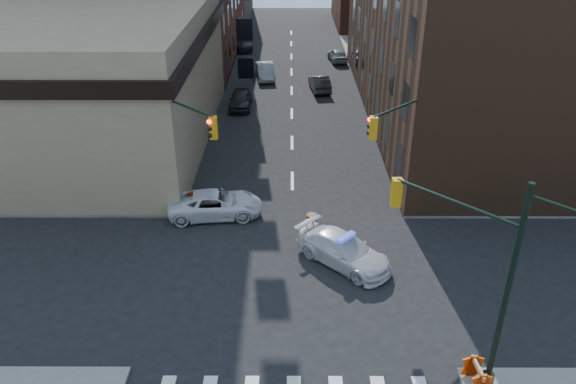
{
  "coord_description": "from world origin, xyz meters",
  "views": [
    {
      "loc": [
        -0.16,
        -20.66,
        15.43
      ],
      "look_at": [
        -0.25,
        4.37,
        2.2
      ],
      "focal_mm": 35.0,
      "sensor_mm": 36.0,
      "label": 1
    }
  ],
  "objects_px": {
    "parked_car_wnear": "(240,99)",
    "pedestrian_a": "(101,190)",
    "parked_car_enear": "(320,83)",
    "barricade_nw_a": "(133,199)",
    "pedestrian_b": "(111,173)",
    "parked_car_wfar": "(265,71)",
    "barrel_bank": "(193,201)",
    "barrel_road": "(312,223)",
    "pickup": "(215,204)",
    "police_car": "(344,250)",
    "barricade_se_a": "(477,375)"
  },
  "relations": [
    {
      "from": "police_car",
      "to": "parked_car_wnear",
      "type": "bearing_deg",
      "value": 60.77
    },
    {
      "from": "pedestrian_a",
      "to": "barrel_road",
      "type": "distance_m",
      "value": 11.94
    },
    {
      "from": "parked_car_wnear",
      "to": "parked_car_wfar",
      "type": "xyz_separation_m",
      "value": [
        1.71,
        8.32,
        0.01
      ]
    },
    {
      "from": "barrel_road",
      "to": "parked_car_wnear",
      "type": "bearing_deg",
      "value": 105.11
    },
    {
      "from": "pickup",
      "to": "pedestrian_a",
      "type": "xyz_separation_m",
      "value": [
        -6.45,
        1.04,
        0.27
      ]
    },
    {
      "from": "police_car",
      "to": "parked_car_wfar",
      "type": "xyz_separation_m",
      "value": [
        -4.89,
        30.39,
        0.02
      ]
    },
    {
      "from": "parked_car_wnear",
      "to": "parked_car_wfar",
      "type": "distance_m",
      "value": 8.49
    },
    {
      "from": "pedestrian_b",
      "to": "barricade_nw_a",
      "type": "relative_size",
      "value": 1.28
    },
    {
      "from": "barrel_bank",
      "to": "pedestrian_b",
      "type": "bearing_deg",
      "value": 154.27
    },
    {
      "from": "parked_car_enear",
      "to": "pedestrian_b",
      "type": "height_order",
      "value": "pedestrian_b"
    },
    {
      "from": "parked_car_wnear",
      "to": "parked_car_wfar",
      "type": "relative_size",
      "value": 0.96
    },
    {
      "from": "pedestrian_b",
      "to": "barrel_bank",
      "type": "distance_m",
      "value": 5.75
    },
    {
      "from": "parked_car_enear",
      "to": "pickup",
      "type": "bearing_deg",
      "value": 66.08
    },
    {
      "from": "parked_car_wfar",
      "to": "barrel_bank",
      "type": "height_order",
      "value": "parked_car_wfar"
    },
    {
      "from": "parked_car_wnear",
      "to": "barricade_se_a",
      "type": "bearing_deg",
      "value": -70.58
    },
    {
      "from": "parked_car_wnear",
      "to": "barrel_bank",
      "type": "relative_size",
      "value": 3.88
    },
    {
      "from": "pedestrian_a",
      "to": "pedestrian_b",
      "type": "height_order",
      "value": "pedestrian_b"
    },
    {
      "from": "pedestrian_a",
      "to": "barrel_road",
      "type": "height_order",
      "value": "pedestrian_a"
    },
    {
      "from": "parked_car_wnear",
      "to": "pedestrian_b",
      "type": "bearing_deg",
      "value": -114.26
    },
    {
      "from": "pickup",
      "to": "barricade_nw_a",
      "type": "relative_size",
      "value": 3.76
    },
    {
      "from": "pickup",
      "to": "barrel_road",
      "type": "height_order",
      "value": "pickup"
    },
    {
      "from": "pedestrian_a",
      "to": "barricade_nw_a",
      "type": "xyz_separation_m",
      "value": [
        1.85,
        -0.4,
        -0.32
      ]
    },
    {
      "from": "parked_car_wnear",
      "to": "parked_car_wfar",
      "type": "height_order",
      "value": "parked_car_wfar"
    },
    {
      "from": "pedestrian_a",
      "to": "barrel_road",
      "type": "bearing_deg",
      "value": 7.53
    },
    {
      "from": "barrel_bank",
      "to": "barrel_road",
      "type": "bearing_deg",
      "value": -19.27
    },
    {
      "from": "parked_car_wnear",
      "to": "pedestrian_a",
      "type": "height_order",
      "value": "pedestrian_a"
    },
    {
      "from": "pickup",
      "to": "pedestrian_a",
      "type": "relative_size",
      "value": 3.06
    },
    {
      "from": "barrel_bank",
      "to": "barricade_nw_a",
      "type": "relative_size",
      "value": 0.81
    },
    {
      "from": "pickup",
      "to": "parked_car_enear",
      "type": "xyz_separation_m",
      "value": [
        6.69,
        22.23,
        -0.01
      ]
    },
    {
      "from": "pickup",
      "to": "parked_car_wnear",
      "type": "xyz_separation_m",
      "value": [
        -0.02,
        17.6,
        0.02
      ]
    },
    {
      "from": "parked_car_wnear",
      "to": "barrel_road",
      "type": "relative_size",
      "value": 4.29
    },
    {
      "from": "barricade_nw_a",
      "to": "barricade_se_a",
      "type": "bearing_deg",
      "value": -44.71
    },
    {
      "from": "parked_car_wfar",
      "to": "barricade_nw_a",
      "type": "distance_m",
      "value": 26.05
    },
    {
      "from": "pedestrian_a",
      "to": "barrel_bank",
      "type": "distance_m",
      "value": 5.17
    },
    {
      "from": "barricade_nw_a",
      "to": "barrel_bank",
      "type": "bearing_deg",
      "value": -4.83
    },
    {
      "from": "barrel_road",
      "to": "barrel_bank",
      "type": "height_order",
      "value": "barrel_bank"
    },
    {
      "from": "parked_car_wfar",
      "to": "barricade_nw_a",
      "type": "height_order",
      "value": "parked_car_wfar"
    },
    {
      "from": "pickup",
      "to": "barricade_nw_a",
      "type": "xyz_separation_m",
      "value": [
        -4.6,
        0.64,
        -0.05
      ]
    },
    {
      "from": "parked_car_wnear",
      "to": "parked_car_wfar",
      "type": "bearing_deg",
      "value": 78.17
    },
    {
      "from": "police_car",
      "to": "parked_car_wfar",
      "type": "relative_size",
      "value": 1.1
    },
    {
      "from": "barrel_road",
      "to": "pickup",
      "type": "bearing_deg",
      "value": 162.49
    },
    {
      "from": "barricade_se_a",
      "to": "barricade_nw_a",
      "type": "height_order",
      "value": "barricade_nw_a"
    },
    {
      "from": "pedestrian_b",
      "to": "barricade_se_a",
      "type": "relative_size",
      "value": 1.47
    },
    {
      "from": "parked_car_wfar",
      "to": "barrel_bank",
      "type": "bearing_deg",
      "value": -104.24
    },
    {
      "from": "parked_car_wnear",
      "to": "barrel_road",
      "type": "xyz_separation_m",
      "value": [
        5.19,
        -19.23,
        -0.23
      ]
    },
    {
      "from": "pickup",
      "to": "parked_car_enear",
      "type": "bearing_deg",
      "value": -23.42
    },
    {
      "from": "pedestrian_b",
      "to": "barricade_nw_a",
      "type": "height_order",
      "value": "pedestrian_b"
    },
    {
      "from": "pedestrian_a",
      "to": "barrel_road",
      "type": "xyz_separation_m",
      "value": [
        11.62,
        -2.68,
        -0.48
      ]
    },
    {
      "from": "pedestrian_b",
      "to": "barricade_se_a",
      "type": "distance_m",
      "value": 22.87
    },
    {
      "from": "parked_car_enear",
      "to": "barricade_nw_a",
      "type": "distance_m",
      "value": 24.36
    }
  ]
}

